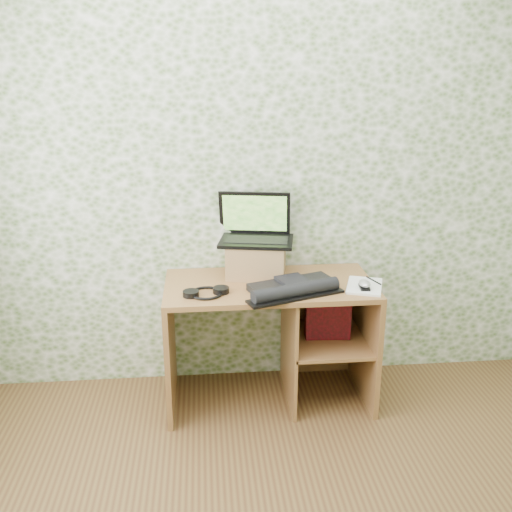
{
  "coord_description": "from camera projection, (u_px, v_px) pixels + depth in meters",
  "views": [
    {
      "loc": [
        -0.37,
        -1.6,
        1.93
      ],
      "look_at": [
        -0.08,
        1.39,
        0.93
      ],
      "focal_mm": 40.0,
      "sensor_mm": 36.0,
      "label": 1
    }
  ],
  "objects": [
    {
      "name": "riser",
      "position": [
        256.0,
        259.0,
        3.38
      ],
      "size": [
        0.38,
        0.34,
        0.2
      ],
      "primitive_type": "cube",
      "rotation": [
        0.0,
        0.0,
        -0.19
      ],
      "color": "brown",
      "rests_on": "desk"
    },
    {
      "name": "red_box",
      "position": [
        328.0,
        313.0,
        3.37
      ],
      "size": [
        0.27,
        0.1,
        0.32
      ],
      "primitive_type": "cube",
      "rotation": [
        0.0,
        0.0,
        -0.07
      ],
      "color": "maroon",
      "rests_on": "desk"
    },
    {
      "name": "notepad",
      "position": [
        365.0,
        286.0,
        3.22
      ],
      "size": [
        0.27,
        0.32,
        0.01
      ],
      "primitive_type": "cube",
      "rotation": [
        0.0,
        0.0,
        -0.33
      ],
      "color": "white",
      "rests_on": "desk"
    },
    {
      "name": "pen",
      "position": [
        374.0,
        280.0,
        3.27
      ],
      "size": [
        0.05,
        0.13,
        0.01
      ],
      "primitive_type": "cylinder",
      "rotation": [
        1.57,
        0.0,
        0.32
      ],
      "color": "black",
      "rests_on": "notepad"
    },
    {
      "name": "mouse",
      "position": [
        365.0,
        285.0,
        3.16
      ],
      "size": [
        0.07,
        0.11,
        0.03
      ],
      "primitive_type": "ellipsoid",
      "rotation": [
        0.0,
        0.0,
        -0.11
      ],
      "color": "silver",
      "rests_on": "notepad"
    },
    {
      "name": "desk",
      "position": [
        282.0,
        323.0,
        3.4
      ],
      "size": [
        1.2,
        0.6,
        0.75
      ],
      "color": "brown",
      "rests_on": "floor"
    },
    {
      "name": "headphones",
      "position": [
        206.0,
        292.0,
        3.11
      ],
      "size": [
        0.25,
        0.22,
        0.03
      ],
      "rotation": [
        0.0,
        0.0,
        0.21
      ],
      "color": "black",
      "rests_on": "desk"
    },
    {
      "name": "wall_back",
      "position": [
        264.0,
        178.0,
        3.4
      ],
      "size": [
        3.5,
        0.0,
        3.5
      ],
      "primitive_type": "plane",
      "rotation": [
        1.57,
        0.0,
        0.0
      ],
      "color": "white",
      "rests_on": "ground"
    },
    {
      "name": "keyboard",
      "position": [
        294.0,
        288.0,
        3.14
      ],
      "size": [
        0.56,
        0.44,
        0.08
      ],
      "rotation": [
        0.0,
        0.0,
        0.34
      ],
      "color": "black",
      "rests_on": "desk"
    },
    {
      "name": "laptop",
      "position": [
        256.0,
        230.0,
        3.37
      ],
      "size": [
        0.47,
        0.37,
        0.28
      ],
      "rotation": [
        0.0,
        0.0,
        -0.19
      ],
      "color": "black",
      "rests_on": "riser"
    }
  ]
}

